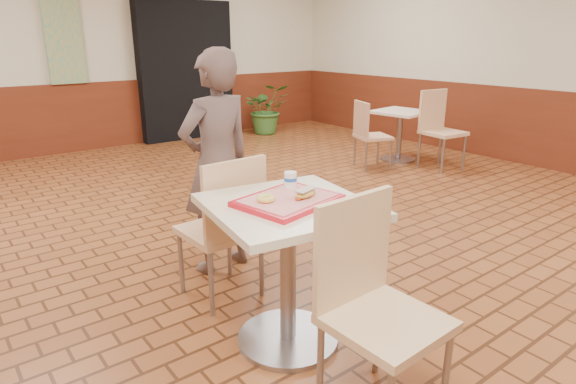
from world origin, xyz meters
TOP-DOWN VIEW (x-y plane):
  - room_shell at (0.00, 0.00)m, footprint 8.01×10.01m
  - wainscot_band at (0.00, 0.00)m, footprint 8.00×10.00m
  - corridor_doorway at (1.20, 4.88)m, footprint 1.60×0.22m
  - promo_poster at (-0.60, 4.94)m, footprint 0.50×0.03m
  - main_table at (-0.98, -0.70)m, footprint 0.79×0.79m
  - chair_main_front at (-0.98, -1.30)m, footprint 0.48×0.48m
  - chair_main_back at (-1.01, -0.09)m, footprint 0.46×0.46m
  - customer at (-0.81, 0.34)m, footprint 0.61×0.43m
  - serving_tray at (-0.98, -0.70)m, footprint 0.49×0.38m
  - ring_donut at (-1.11, -0.68)m, footprint 0.11×0.11m
  - long_john_donut at (-0.91, -0.75)m, footprint 0.16×0.11m
  - paper_cup at (-0.87, -0.57)m, footprint 0.07×0.07m
  - second_table at (2.79, 1.69)m, footprint 0.65×0.65m
  - chair_second_left at (2.14, 1.67)m, footprint 0.51×0.51m
  - chair_second_front at (2.89, 1.15)m, footprint 0.51×0.51m
  - potted_plant at (2.46, 4.40)m, footprint 0.98×0.93m

SIDE VIEW (x-z plane):
  - potted_plant at x=2.46m, z-range 0.00..0.87m
  - second_table at x=2.79m, z-range 0.12..0.81m
  - chair_second_left at x=2.14m, z-range 0.05..0.92m
  - wainscot_band at x=0.00m, z-range 0.00..1.00m
  - chair_main_back at x=-1.01m, z-range 0.06..1.02m
  - chair_main_front at x=-0.98m, z-range 0.06..1.06m
  - chair_second_front at x=2.89m, z-range 0.06..1.06m
  - main_table at x=-0.98m, z-range 0.14..0.98m
  - customer at x=-0.81m, z-range 0.00..1.59m
  - serving_tray at x=-0.98m, z-range 0.83..0.86m
  - ring_donut at x=-1.11m, z-range 0.86..0.89m
  - long_john_donut at x=-0.91m, z-range 0.86..0.91m
  - paper_cup at x=-0.87m, z-range 0.86..0.95m
  - corridor_doorway at x=1.20m, z-range 0.00..2.20m
  - room_shell at x=0.00m, z-range 0.00..3.00m
  - promo_poster at x=-0.60m, z-range 1.00..2.20m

